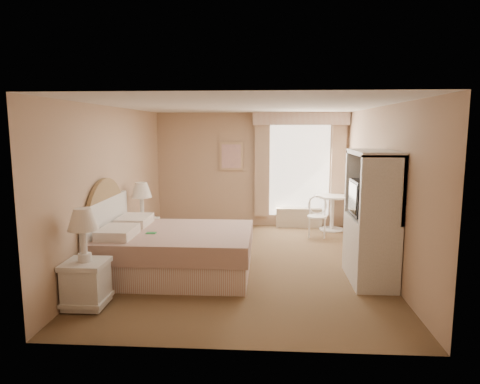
# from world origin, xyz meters

# --- Properties ---
(room) EXTENTS (4.21, 5.51, 2.51)m
(room) POSITION_xyz_m (0.00, 0.00, 1.25)
(room) COLOR brown
(room) RESTS_ON ground
(window) EXTENTS (2.05, 0.22, 2.51)m
(window) POSITION_xyz_m (1.05, 2.65, 1.34)
(window) COLOR white
(window) RESTS_ON room
(framed_art) EXTENTS (0.52, 0.04, 0.62)m
(framed_art) POSITION_xyz_m (-0.45, 2.71, 1.55)
(framed_art) COLOR tan
(framed_art) RESTS_ON room
(bed) EXTENTS (2.21, 1.74, 1.54)m
(bed) POSITION_xyz_m (-1.12, -0.59, 0.37)
(bed) COLOR tan
(bed) RESTS_ON room
(nightstand_near) EXTENTS (0.50, 0.50, 1.21)m
(nightstand_near) POSITION_xyz_m (-1.84, -1.85, 0.46)
(nightstand_near) COLOR white
(nightstand_near) RESTS_ON room
(nightstand_far) EXTENTS (0.50, 0.50, 1.21)m
(nightstand_far) POSITION_xyz_m (-1.84, 0.54, 0.46)
(nightstand_far) COLOR white
(nightstand_far) RESTS_ON room
(round_table) EXTENTS (0.71, 0.71, 0.75)m
(round_table) POSITION_xyz_m (1.73, 2.37, 0.50)
(round_table) COLOR white
(round_table) RESTS_ON room
(cafe_chair) EXTENTS (0.43, 0.43, 0.81)m
(cafe_chair) POSITION_xyz_m (1.36, 1.85, 0.47)
(cafe_chair) COLOR white
(cafe_chair) RESTS_ON room
(armoire) EXTENTS (0.56, 1.12, 1.86)m
(armoire) POSITION_xyz_m (1.81, -0.69, 0.77)
(armoire) COLOR white
(armoire) RESTS_ON room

